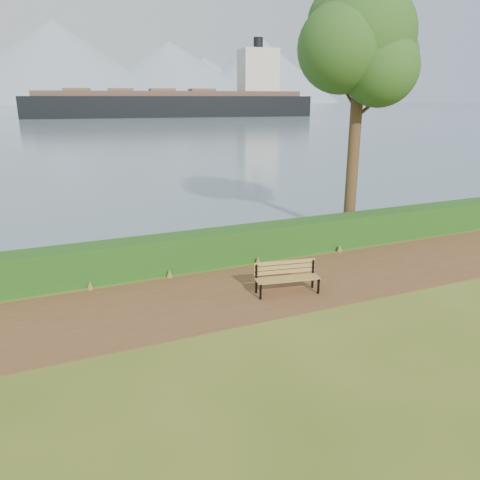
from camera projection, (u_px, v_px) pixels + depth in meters
name	position (u px, v px, depth m)	size (l,w,h in m)	color
ground	(236.00, 299.00, 11.48)	(140.00, 140.00, 0.00)	#4B5819
path	(231.00, 294.00, 11.74)	(40.00, 3.40, 0.01)	brown
hedge	(201.00, 249.00, 13.61)	(32.00, 0.85, 1.00)	#174614
water	(37.00, 107.00, 239.31)	(700.00, 510.00, 0.00)	#4A6178
mountains	(15.00, 66.00, 355.69)	(585.00, 190.00, 70.00)	gray
bench	(286.00, 275.00, 11.73)	(1.67, 0.75, 0.81)	black
tree	(361.00, 43.00, 14.94)	(4.44, 3.66, 8.63)	#362516
cargo_ship	(182.00, 104.00, 118.29)	(71.33, 21.01, 21.39)	black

